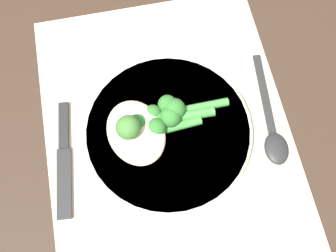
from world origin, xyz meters
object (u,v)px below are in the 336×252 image
object	(u,v)px
broccoli_stalk_right	(163,120)
broccoli_stalk_front	(175,110)
chicken_fillet	(136,134)
broccoli_stalk_left	(146,128)
plate	(168,131)
knife	(64,156)
spoon	(273,134)

from	to	relation	value
broccoli_stalk_right	broccoli_stalk_front	xyz separation A→B (m)	(0.01, -0.02, 0.00)
chicken_fillet	broccoli_stalk_left	size ratio (longest dim) A/B	1.09
plate	chicken_fillet	bearing A→B (deg)	93.14
plate	broccoli_stalk_left	distance (m)	0.04
plate	broccoli_stalk_right	size ratio (longest dim) A/B	2.35
broccoli_stalk_front	plate	bearing A→B (deg)	146.29
broccoli_stalk_front	knife	world-z (taller)	broccoli_stalk_front
spoon	broccoli_stalk_right	bearing A→B (deg)	-11.09
spoon	broccoli_stalk_front	bearing A→B (deg)	-16.94
broccoli_stalk_left	broccoli_stalk_right	distance (m)	0.03
broccoli_stalk_right	knife	xyz separation A→B (m)	(-0.02, 0.15, -0.02)
plate	chicken_fillet	world-z (taller)	chicken_fillet
spoon	chicken_fillet	bearing A→B (deg)	-3.55
spoon	plate	bearing A→B (deg)	-7.22
broccoli_stalk_left	broccoli_stalk_right	world-z (taller)	broccoli_stalk_left
broccoli_stalk_left	chicken_fillet	bearing A→B (deg)	108.46
chicken_fillet	spoon	size ratio (longest dim) A/B	0.64
broccoli_stalk_left	broccoli_stalk_front	size ratio (longest dim) A/B	1.03
broccoli_stalk_front	spoon	bearing A→B (deg)	-113.04
broccoli_stalk_left	knife	distance (m)	0.12
plate	broccoli_stalk_right	bearing A→B (deg)	21.61
spoon	knife	bearing A→B (deg)	0.39
chicken_fillet	spoon	xyz separation A→B (m)	(-0.03, -0.19, -0.02)
knife	spoon	size ratio (longest dim) A/B	0.96
broccoli_stalk_left	knife	bearing A→B (deg)	90.57
plate	broccoli_stalk_front	world-z (taller)	broccoli_stalk_front
plate	knife	world-z (taller)	plate
broccoli_stalk_right	broccoli_stalk_front	size ratio (longest dim) A/B	1.00
knife	spoon	distance (m)	0.30
chicken_fillet	spoon	world-z (taller)	chicken_fillet
knife	spoon	xyz separation A→B (m)	(-0.03, -0.30, 0.00)
broccoli_stalk_left	spoon	xyz separation A→B (m)	(-0.04, -0.18, -0.02)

